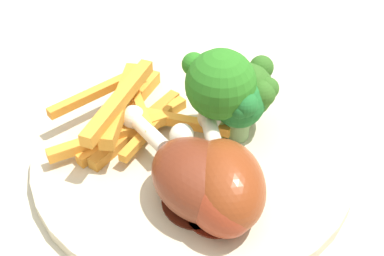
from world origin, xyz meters
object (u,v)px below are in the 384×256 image
(dining_table, at_px, (232,209))
(carrot_fries_pile, at_px, (130,113))
(dinner_plate, at_px, (192,152))
(broccoli_floret_front, at_px, (239,104))
(chicken_drumstick_near, at_px, (225,181))
(broccoli_floret_back, at_px, (251,89))
(chicken_drumstick_extra, at_px, (195,176))
(broccoli_floret_middle, at_px, (218,85))
(chicken_drumstick_far, at_px, (214,190))

(dining_table, height_order, carrot_fries_pile, carrot_fries_pile)
(dinner_plate, height_order, broccoli_floret_front, broccoli_floret_front)
(dining_table, xyz_separation_m, chicken_drumstick_near, (-0.07, -0.06, 0.14))
(broccoli_floret_back, xyz_separation_m, chicken_drumstick_extra, (-0.09, -0.03, -0.01))
(dinner_plate, bearing_deg, chicken_drumstick_near, -108.96)
(chicken_drumstick_near, bearing_deg, chicken_drumstick_extra, 124.72)
(dining_table, height_order, broccoli_floret_front, broccoli_floret_front)
(broccoli_floret_back, height_order, chicken_drumstick_near, broccoli_floret_back)
(carrot_fries_pile, height_order, chicken_drumstick_near, chicken_drumstick_near)
(broccoli_floret_middle, distance_m, chicken_drumstick_far, 0.09)
(dinner_plate, distance_m, broccoli_floret_front, 0.06)
(dining_table, bearing_deg, dinner_plate, 178.59)
(chicken_drumstick_near, relative_size, chicken_drumstick_far, 1.04)
(carrot_fries_pile, xyz_separation_m, chicken_drumstick_extra, (-0.01, -0.09, 0.01))
(broccoli_floret_front, bearing_deg, dinner_plate, 157.05)
(broccoli_floret_middle, relative_size, chicken_drumstick_near, 0.64)
(broccoli_floret_front, height_order, carrot_fries_pile, broccoli_floret_front)
(dining_table, xyz_separation_m, chicken_drumstick_extra, (-0.08, -0.04, 0.14))
(broccoli_floret_back, xyz_separation_m, chicken_drumstick_far, (-0.09, -0.05, -0.02))
(broccoli_floret_middle, xyz_separation_m, carrot_fries_pile, (-0.05, 0.05, -0.03))
(dining_table, xyz_separation_m, broccoli_floret_back, (0.00, -0.01, 0.15))
(dining_table, relative_size, broccoli_floret_middle, 15.78)
(chicken_drumstick_extra, bearing_deg, carrot_fries_pile, 84.95)
(dinner_plate, xyz_separation_m, broccoli_floret_front, (0.04, -0.01, 0.04))
(broccoli_floret_middle, height_order, chicken_drumstick_extra, broccoli_floret_middle)
(broccoli_floret_back, distance_m, carrot_fries_pile, 0.10)
(broccoli_floret_front, height_order, chicken_drumstick_extra, broccoli_floret_front)
(broccoli_floret_middle, relative_size, chicken_drumstick_extra, 0.57)
(carrot_fries_pile, bearing_deg, broccoli_floret_middle, -43.40)
(dining_table, height_order, chicken_drumstick_near, chicken_drumstick_near)
(chicken_drumstick_far, relative_size, chicken_drumstick_extra, 0.85)
(carrot_fries_pile, relative_size, chicken_drumstick_extra, 0.97)
(dining_table, xyz_separation_m, chicken_drumstick_far, (-0.08, -0.06, 0.14))
(broccoli_floret_middle, height_order, broccoli_floret_back, broccoli_floret_middle)
(carrot_fries_pile, bearing_deg, broccoli_floret_front, -46.90)
(chicken_drumstick_far, xyz_separation_m, chicken_drumstick_extra, (-0.00, 0.02, 0.00))
(broccoli_floret_back, bearing_deg, dinner_plate, 171.97)
(broccoli_floret_middle, bearing_deg, broccoli_floret_back, -16.71)
(dinner_plate, distance_m, broccoli_floret_middle, 0.06)
(chicken_drumstick_extra, bearing_deg, broccoli_floret_front, 21.96)
(chicken_drumstick_near, height_order, chicken_drumstick_extra, chicken_drumstick_near)
(dining_table, bearing_deg, chicken_drumstick_far, -144.30)
(chicken_drumstick_near, bearing_deg, carrot_fries_pile, 92.16)
(dinner_plate, distance_m, carrot_fries_pile, 0.06)
(dinner_plate, xyz_separation_m, broccoli_floret_back, (0.05, -0.01, 0.04))
(broccoli_floret_middle, relative_size, chicken_drumstick_far, 0.67)
(chicken_drumstick_far, bearing_deg, dinner_plate, 62.92)
(broccoli_floret_back, height_order, chicken_drumstick_extra, broccoli_floret_back)
(dinner_plate, relative_size, broccoli_floret_middle, 3.30)
(chicken_drumstick_near, bearing_deg, broccoli_floret_front, 38.89)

